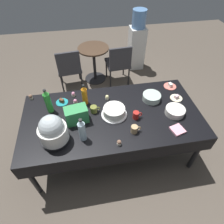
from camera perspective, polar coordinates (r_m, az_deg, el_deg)
ground at (r=2.93m, az=0.00°, el=-10.94°), size 9.00×9.00×0.00m
potluck_table at (r=2.38m, az=0.00°, el=-1.87°), size 2.20×1.10×0.75m
frosted_layer_cake at (r=2.30m, az=0.66°, el=0.12°), size 0.32×0.32×0.11m
slow_cooker at (r=2.06m, az=-17.43°, el=-5.48°), size 0.31×0.31×0.36m
glass_salad_bowl at (r=2.57m, az=11.84°, el=4.43°), size 0.24×0.24×0.08m
ceramic_snack_bowl at (r=2.45m, az=18.47°, el=0.27°), size 0.24×0.24×0.08m
dessert_plate_coral at (r=2.87m, az=17.11°, el=7.56°), size 0.18×0.18×0.06m
dessert_plate_cream at (r=2.69m, az=18.83°, el=4.13°), size 0.16×0.16×0.05m
dessert_plate_teal at (r=2.57m, az=-14.86°, el=3.02°), size 0.16×0.16×0.06m
cupcake_rose at (r=2.62m, az=-11.60°, el=5.27°), size 0.05×0.05×0.07m
cupcake_berry at (r=2.52m, az=-1.50°, el=4.44°), size 0.05×0.05×0.07m
cupcake_lemon at (r=2.51m, az=-11.02°, el=3.12°), size 0.05×0.05×0.07m
cupcake_cocoa at (r=2.75m, az=-23.32°, el=4.22°), size 0.05×0.05×0.07m
cupcake_mint at (r=2.37m, az=-19.66°, el=-2.52°), size 0.05×0.05×0.07m
cupcake_vanilla at (r=2.04m, az=2.11°, el=-9.24°), size 0.05×0.05×0.07m
soda_bottle_lime_soda at (r=2.40m, az=-18.76°, el=3.03°), size 0.08×0.08×0.34m
soda_bottle_orange_juice at (r=2.42m, az=-8.30°, el=5.08°), size 0.07×0.07×0.30m
soda_bottle_water at (r=2.02m, az=-9.04°, el=-5.44°), size 0.08×0.08×0.31m
coffee_mug_tan at (r=2.14m, az=6.82°, el=-5.17°), size 0.12×0.08×0.09m
coffee_mug_red at (r=2.28m, az=7.28°, el=-0.94°), size 0.12×0.07×0.10m
coffee_mug_olive at (r=2.35m, az=-5.46°, el=0.83°), size 0.12×0.09×0.09m
soda_carton at (r=2.24m, az=-10.67°, el=-0.83°), size 0.28×0.20×0.20m
paper_napkin_stack at (r=2.29m, az=19.16°, el=-5.10°), size 0.17×0.17×0.02m
maroon_chair_left at (r=3.74m, az=-12.80°, el=13.15°), size 0.48×0.48×0.85m
maroon_chair_right at (r=3.79m, az=1.98°, el=14.77°), size 0.47×0.47×0.85m
round_cafe_table at (r=3.93m, az=-5.47°, el=15.89°), size 0.60×0.60×0.72m
water_cooler at (r=4.34m, az=7.52°, el=20.15°), size 0.32×0.32×1.24m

